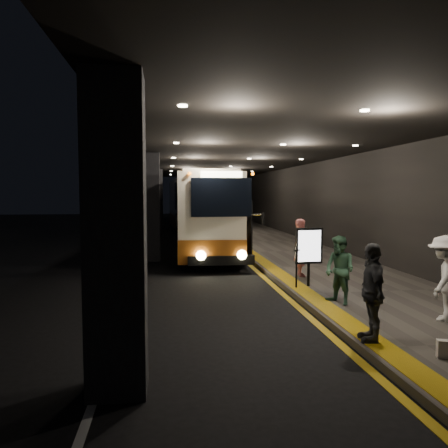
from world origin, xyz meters
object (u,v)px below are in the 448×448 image
passenger_waiting_green (340,270)px  coach_second (193,208)px  info_sign (309,247)px  bag_plain (445,349)px  stanchion_post (296,269)px  coach_main (207,217)px  passenger_boarding (301,247)px  passenger_waiting_white (444,278)px  passenger_waiting_grey (372,292)px  bag_polka (371,295)px

passenger_waiting_green → coach_second: bearing=161.2°
coach_second → info_sign: (2.25, -17.44, -0.50)m
bag_plain → stanchion_post: size_ratio=0.27×
coach_main → passenger_boarding: size_ratio=6.25×
coach_main → coach_second: (-0.09, 9.20, 0.08)m
passenger_boarding → passenger_waiting_green: size_ratio=1.12×
passenger_waiting_green → bag_plain: passenger_waiting_green is taller
passenger_waiting_white → stanchion_post: size_ratio=1.67×
coach_second → passenger_waiting_grey: bearing=-88.2°
bag_plain → stanchion_post: (-0.85, 5.33, 0.39)m
coach_main → passenger_waiting_grey: 12.95m
passenger_waiting_grey → bag_plain: (0.80, -0.93, -0.74)m
coach_main → stanchion_post: size_ratio=10.76×
passenger_waiting_green → info_sign: info_sign is taller
coach_second → bag_plain: coach_second is taller
passenger_boarding → stanchion_post: bearing=163.3°
passenger_waiting_white → bag_plain: (-1.28, -1.96, -0.74)m
coach_main → info_sign: (2.16, -8.24, -0.42)m
coach_second → passenger_boarding: bearing=-84.2°
passenger_waiting_grey → stanchion_post: 4.41m
info_sign → passenger_boarding: bearing=75.9°
passenger_waiting_white → stanchion_post: bearing=-103.6°
stanchion_post → passenger_boarding: bearing=68.5°
bag_plain → bag_polka: bearing=82.3°
coach_main → passenger_waiting_green: coach_main is taller
coach_second → info_sign: size_ratio=7.13×
coach_main → passenger_boarding: coach_main is taller
passenger_waiting_white → stanchion_post: passenger_waiting_white is taller
coach_main → passenger_waiting_white: 12.41m
coach_second → passenger_waiting_white: coach_second is taller
passenger_waiting_white → passenger_boarding: bearing=-119.6°
info_sign → passenger_waiting_white: bearing=-68.6°
passenger_waiting_white → info_sign: size_ratio=1.06×
coach_second → bag_polka: 19.68m
bag_polka → info_sign: bearing=115.5°
passenger_boarding → info_sign: (-0.25, -1.51, 0.21)m
bag_plain → info_sign: bearing=94.6°
passenger_waiting_white → passenger_waiting_grey: passenger_waiting_white is taller
bag_polka → info_sign: size_ratio=0.21×
bag_plain → coach_main: bearing=100.7°
passenger_boarding → bag_polka: passenger_boarding is taller
coach_main → passenger_waiting_white: size_ratio=6.45×
passenger_waiting_white → bag_polka: bearing=-109.3°
coach_main → passenger_waiting_grey: coach_main is taller
passenger_waiting_green → bag_polka: size_ratio=4.69×
passenger_waiting_green → passenger_waiting_grey: bearing=-35.6°
coach_second → stanchion_post: bearing=-87.1°
passenger_boarding → passenger_waiting_white: bearing=-159.0°
coach_second → bag_plain: bearing=-86.4°
info_sign → stanchion_post: info_sign is taller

